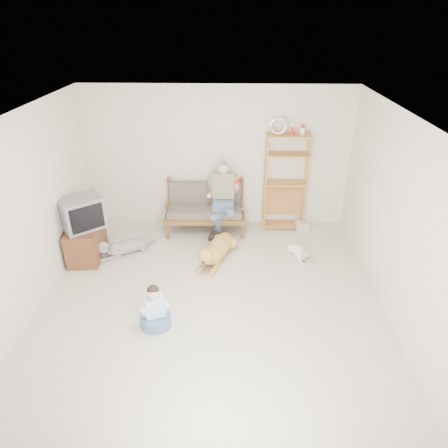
{
  "coord_description": "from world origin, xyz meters",
  "views": [
    {
      "loc": [
        0.32,
        -4.51,
        3.8
      ],
      "look_at": [
        0.17,
        1.0,
        0.86
      ],
      "focal_mm": 32.0,
      "sensor_mm": 36.0,
      "label": 1
    }
  ],
  "objects_px": {
    "loveseat": "(205,207)",
    "etagere": "(286,182)",
    "golden_retriever": "(216,250)",
    "tv_stand": "(86,241)"
  },
  "relations": [
    {
      "from": "loveseat",
      "to": "tv_stand",
      "type": "distance_m",
      "value": 2.26
    },
    {
      "from": "etagere",
      "to": "golden_retriever",
      "type": "relative_size",
      "value": 1.53
    },
    {
      "from": "loveseat",
      "to": "etagere",
      "type": "distance_m",
      "value": 1.6
    },
    {
      "from": "etagere",
      "to": "tv_stand",
      "type": "bearing_deg",
      "value": -161.28
    },
    {
      "from": "tv_stand",
      "to": "golden_retriever",
      "type": "distance_m",
      "value": 2.26
    },
    {
      "from": "etagere",
      "to": "golden_retriever",
      "type": "xyz_separation_m",
      "value": [
        -1.27,
        -1.24,
        -0.78
      ]
    },
    {
      "from": "loveseat",
      "to": "etagere",
      "type": "bearing_deg",
      "value": 4.56
    },
    {
      "from": "tv_stand",
      "to": "golden_retriever",
      "type": "relative_size",
      "value": 0.66
    },
    {
      "from": "loveseat",
      "to": "golden_retriever",
      "type": "bearing_deg",
      "value": -78.1
    },
    {
      "from": "loveseat",
      "to": "etagere",
      "type": "height_order",
      "value": "etagere"
    }
  ]
}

